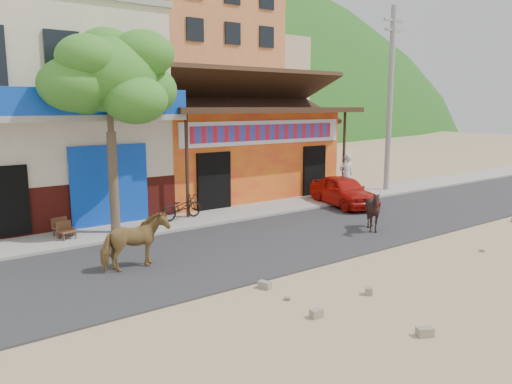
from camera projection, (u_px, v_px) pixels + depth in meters
ground at (368, 254)px, 13.11m from camera, size 120.00×120.00×0.00m
road at (304, 234)px, 15.07m from camera, size 60.00×5.00×0.04m
sidewalk at (238, 213)px, 17.83m from camera, size 60.00×2.00×0.12m
dance_club at (223, 153)px, 21.87m from camera, size 8.00×6.00×3.60m
cafe_building at (40, 116)px, 17.14m from camera, size 7.00×6.00×7.00m
apartment_front at (198, 76)px, 36.33m from camera, size 9.00×9.00×12.00m
apartment_rear at (249, 94)px, 46.55m from camera, size 8.00×8.00×10.00m
tree at (111, 131)px, 14.43m from camera, size 3.00×3.00×6.00m
utility_pole at (390, 100)px, 21.99m from camera, size 0.24×0.24×8.00m
cow_tan at (135, 242)px, 11.69m from camera, size 1.60×0.79×1.33m
cow_dark at (373, 211)px, 15.28m from camera, size 1.28×1.16×1.29m
red_car at (343, 191)px, 19.22m from camera, size 2.19×3.66×1.17m
scooter at (182, 207)px, 16.60m from camera, size 1.63×0.80×0.82m
pedestrian at (346, 175)px, 20.91m from camera, size 0.74×0.59×1.77m
cafe_chair_left at (62, 219)px, 14.40m from camera, size 0.54×0.54×1.00m
cafe_chair_right at (66, 223)px, 14.11m from camera, size 0.49×0.49×0.92m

